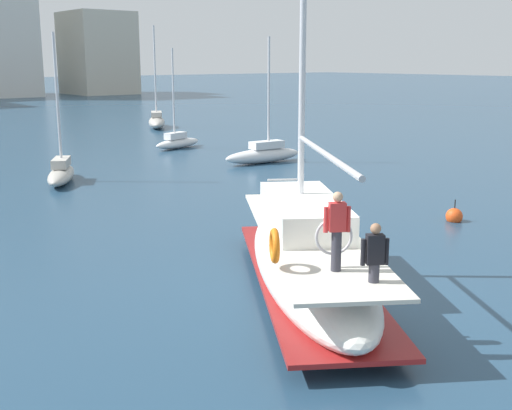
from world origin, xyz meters
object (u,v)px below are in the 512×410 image
Objects in this scene: moored_sloop_far at (177,141)px; moored_ketch_distant at (61,172)px; moored_sloop_near at (157,121)px; moored_cutter_left at (264,153)px; main_sailboat at (308,254)px; mooring_buoy at (454,216)px.

moored_ketch_distant is at bearing -147.24° from moored_sloop_far.
moored_sloop_near is 1.22× the size of moored_ketch_distant.
moored_cutter_left is at bearing -104.11° from moored_sloop_near.
main_sailboat is 20.06m from moored_cutter_left.
main_sailboat is at bearing -168.14° from mooring_buoy.
moored_cutter_left is at bearing -86.48° from moored_sloop_far.
moored_sloop_near reaches higher than moored_cutter_left.
mooring_buoy is at bearing -102.58° from moored_cutter_left.
moored_sloop_near is 9.20× the size of mooring_buoy.
moored_sloop_near is at bearing 49.52° from moored_ketch_distant.
moored_ketch_distant is (-10.93, 1.28, -0.02)m from moored_cutter_left.
main_sailboat is 1.62× the size of moored_sloop_near.
main_sailboat is 14.94× the size of mooring_buoy.
moored_cutter_left reaches higher than mooring_buoy.
moored_sloop_far reaches higher than mooring_buoy.
main_sailboat is 8.97m from mooring_buoy.
moored_sloop_far is 22.44m from mooring_buoy.
main_sailboat reaches higher than moored_sloop_near.
moored_sloop_near is 24.57m from moored_ketch_distant.
main_sailboat is 2.15× the size of moored_sloop_far.
moored_cutter_left is 11.00m from moored_ketch_distant.
main_sailboat is at bearing -115.38° from moored_sloop_far.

